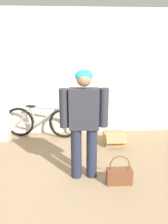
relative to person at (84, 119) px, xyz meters
name	(u,v)px	position (x,y,z in m)	size (l,w,h in m)	color
ground_plane	(56,224)	(-0.35, -0.91, -0.89)	(14.00, 14.00, 0.00)	#937A5B
wall_back	(62,74)	(-0.35, 1.82, 0.41)	(8.00, 0.07, 2.60)	beige
person	(84,119)	(0.00, 0.00, 0.00)	(0.66, 0.23, 1.55)	#23283D
bicycle	(41,122)	(-0.81, 1.55, -0.55)	(1.58, 0.46, 0.71)	black
handbag	(119,175)	(0.48, -0.22, -0.76)	(0.35, 0.13, 0.42)	brown
cardboard_box	(114,138)	(0.67, 1.12, -0.78)	(0.41, 0.47, 0.29)	#A87F51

